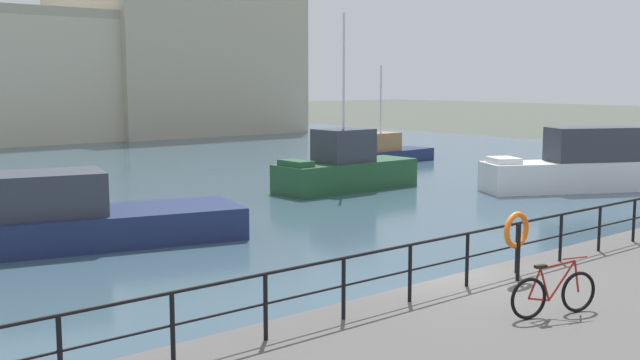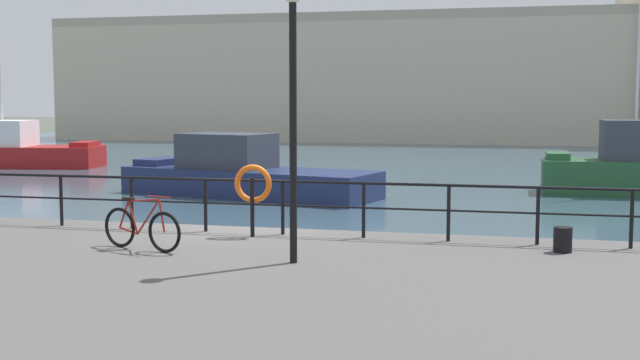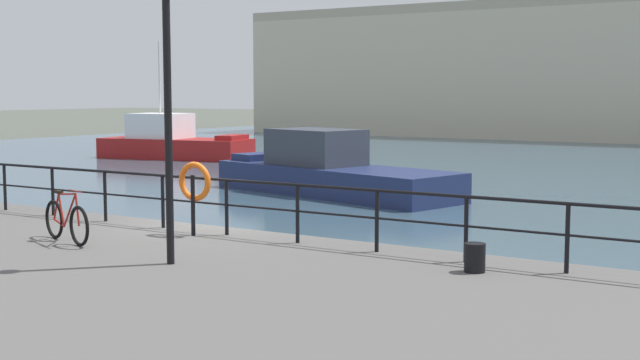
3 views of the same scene
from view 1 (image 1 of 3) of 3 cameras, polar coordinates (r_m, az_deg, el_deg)
name	(u,v)px [view 1 (image 1 of 3)]	position (r m, az deg, el deg)	size (l,w,h in m)	color
ground_plane	(453,308)	(16.32, 9.90, -9.43)	(240.00, 240.00, 0.00)	#4C5147
moored_cabin_cruiser	(72,220)	(22.83, -18.08, -2.89)	(9.55, 5.01, 2.16)	navy
moored_green_narrowboat	(345,168)	(32.78, 1.89, 0.91)	(6.59, 2.18, 7.50)	#23512D
moored_red_daysailer	(384,152)	(43.68, 4.82, 2.08)	(6.40, 2.31, 5.50)	navy
moored_blue_motorboat	(586,166)	(34.52, 19.27, 0.97)	(8.77, 5.84, 2.70)	white
quay_railing	(440,255)	(14.51, 8.95, -5.58)	(21.01, 0.07, 1.08)	black
parked_bicycle	(554,294)	(13.70, 17.08, -8.12)	(1.71, 0.58, 0.98)	black
life_ring_stand	(517,232)	(15.74, 14.50, -3.82)	(0.75, 0.16, 1.40)	black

